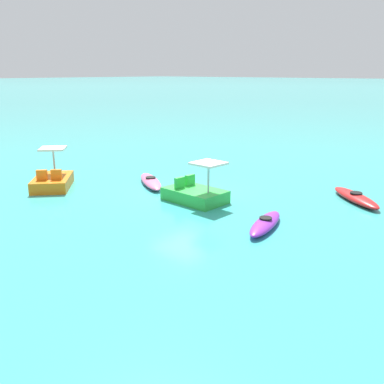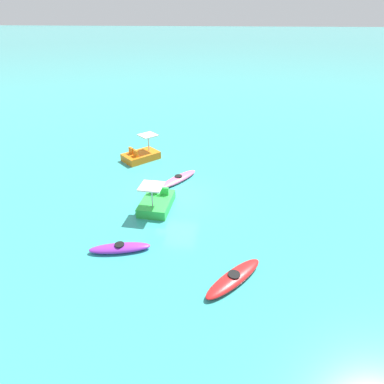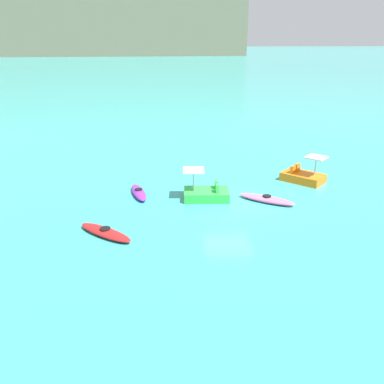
% 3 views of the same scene
% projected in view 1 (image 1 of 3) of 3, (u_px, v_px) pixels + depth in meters
% --- Properties ---
extents(ground_plane, '(600.00, 600.00, 0.00)m').
position_uv_depth(ground_plane, '(186.00, 192.00, 18.10)').
color(ground_plane, '#38ADA8').
extents(kayak_purple, '(1.29, 2.71, 0.37)m').
position_uv_depth(kayak_purple, '(265.00, 223.00, 13.93)').
color(kayak_purple, purple).
rests_on(kayak_purple, ground_plane).
extents(kayak_pink, '(2.97, 2.24, 0.37)m').
position_uv_depth(kayak_pink, '(151.00, 181.00, 19.25)').
color(kayak_pink, pink).
rests_on(kayak_pink, ground_plane).
extents(kayak_red, '(2.81, 2.46, 0.37)m').
position_uv_depth(kayak_red, '(356.00, 197.00, 16.79)').
color(kayak_red, red).
rests_on(kayak_red, ground_plane).
extents(pedal_boat_orange, '(2.79, 2.72, 1.68)m').
position_uv_depth(pedal_boat_orange, '(53.00, 180.00, 18.73)').
color(pedal_boat_orange, orange).
rests_on(pedal_boat_orange, ground_plane).
extents(pedal_boat_green, '(2.50, 1.59, 1.68)m').
position_uv_depth(pedal_boat_green, '(195.00, 193.00, 16.75)').
color(pedal_boat_green, green).
rests_on(pedal_boat_green, ground_plane).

